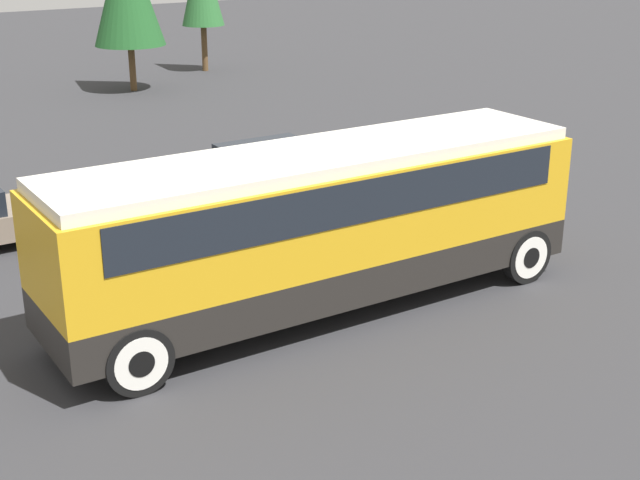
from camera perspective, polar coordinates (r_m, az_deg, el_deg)
ground_plane at (r=17.31m, az=0.00°, el=-4.43°), size 120.00×120.00×0.00m
tour_bus at (r=16.65m, az=0.28°, el=1.66°), size 10.52×2.61×3.17m
parked_car_mid at (r=24.27m, az=-3.18°, el=4.57°), size 4.66×1.88×1.41m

